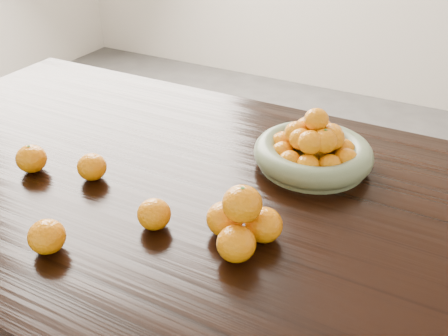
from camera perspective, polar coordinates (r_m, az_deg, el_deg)
The scene contains 7 objects.
dining_table at distance 1.17m, azimuth -0.47°, elevation -6.38°, with size 2.00×1.00×0.75m.
fruit_bowl at distance 1.22m, azimuth 10.20°, elevation 2.06°, with size 0.29×0.29×0.15m.
orange_pyramid at distance 0.95m, azimuth 2.04°, elevation -6.22°, with size 0.15×0.15×0.13m.
loose_orange_0 at distance 1.26m, azimuth -21.15°, elevation 1.01°, with size 0.07×0.07×0.07m, color orange.
loose_orange_1 at distance 1.00m, azimuth -19.58°, elevation -7.40°, with size 0.07×0.07×0.07m, color orange.
loose_orange_2 at distance 1.01m, azimuth -7.99°, elevation -5.25°, with size 0.07×0.07×0.06m, color orange.
loose_orange_3 at distance 1.19m, azimuth -14.86°, elevation 0.12°, with size 0.07×0.07×0.06m, color orange.
Camera 1 is at (0.44, -0.81, 1.38)m, focal length 40.00 mm.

